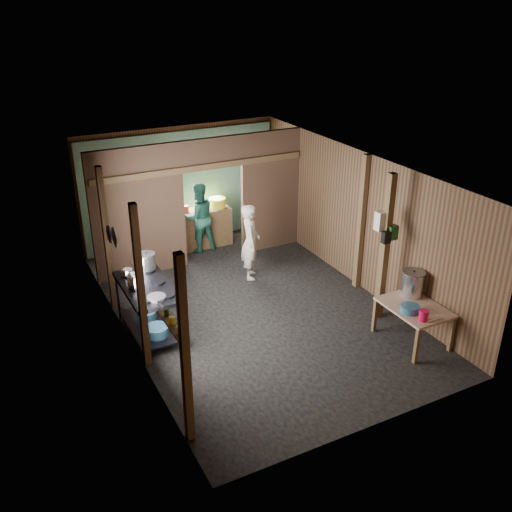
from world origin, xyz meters
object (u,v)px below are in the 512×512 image
pink_bucket (424,315)px  cook (250,242)px  stove_pot_large (146,262)px  yellow_tub (217,203)px  prep_table (412,324)px  gas_range (149,310)px  stock_pot (412,284)px

pink_bucket → cook: bearing=107.0°
stove_pot_large → yellow_tub: 3.40m
prep_table → pink_bucket: pink_bucket is taller
pink_bucket → cook: cook is taller
stove_pot_large → cook: size_ratio=0.21×
cook → pink_bucket: bearing=-139.8°
prep_table → cook: size_ratio=0.72×
gas_range → cook: cook is taller
pink_bucket → yellow_tub: yellow_tub is taller
gas_range → yellow_tub: size_ratio=4.16×
yellow_tub → gas_range: bearing=-130.3°
prep_table → stove_pot_large: (-3.54, 2.67, 0.73)m
gas_range → yellow_tub: 3.95m
yellow_tub → stock_pot: bearing=-74.0°
gas_range → cook: (2.42, 1.13, 0.30)m
stove_pot_large → gas_range: bearing=-107.2°
prep_table → stock_pot: bearing=57.7°
cook → stove_pot_large: bearing=127.6°
gas_range → stock_pot: stock_pot is taller
stove_pot_large → yellow_tub: bearing=45.9°
stock_pot → pink_bucket: size_ratio=2.58×
prep_table → yellow_tub: (-1.18, 5.11, 0.63)m
prep_table → cook: 3.53m
stove_pot_large → yellow_tub: stove_pot_large is taller
yellow_tub → pink_bucket: bearing=-79.7°
stock_pot → cook: bearing=116.9°
cook → prep_table: bearing=-135.2°
gas_range → prep_table: gas_range is taller
stove_pot_large → stock_pot: 4.42m
stock_pot → pink_bucket: stock_pot is taller
gas_range → cook: bearing=25.0°
cook → yellow_tub: bearing=19.6°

